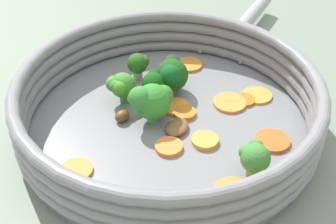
# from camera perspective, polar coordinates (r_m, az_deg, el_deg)

# --- Properties ---
(ground_plane) EXTENTS (4.00, 4.00, 0.00)m
(ground_plane) POSITION_cam_1_polar(r_m,az_deg,el_deg) (0.59, -0.00, -2.28)
(ground_plane) COLOR gray
(skillet) EXTENTS (0.35, 0.35, 0.01)m
(skillet) POSITION_cam_1_polar(r_m,az_deg,el_deg) (0.58, -0.00, -1.73)
(skillet) COLOR gray
(skillet) RESTS_ON ground_plane
(skillet_rim_wall) EXTENTS (0.37, 0.37, 0.06)m
(skillet_rim_wall) POSITION_cam_1_polar(r_m,az_deg,el_deg) (0.56, -0.00, 1.36)
(skillet_rim_wall) COLOR gray
(skillet_rim_wall) RESTS_ON skillet
(skillet_handle) EXTENTS (0.12, 0.19, 0.02)m
(skillet_handle) POSITION_cam_1_polar(r_m,az_deg,el_deg) (0.79, 9.51, 10.82)
(skillet_handle) COLOR #999B9E
(skillet_handle) RESTS_ON skillet
(skillet_rivet_left) EXTENTS (0.01, 0.01, 0.01)m
(skillet_rivet_left) POSITION_cam_1_polar(r_m,az_deg,el_deg) (0.69, 8.87, 6.10)
(skillet_rivet_left) COLOR gray
(skillet_rivet_left) RESTS_ON skillet
(skillet_rivet_right) EXTENTS (0.01, 0.01, 0.01)m
(skillet_rivet_right) POSITION_cam_1_polar(r_m,az_deg,el_deg) (0.71, 3.92, 7.44)
(skillet_rivet_right) COLOR gray
(skillet_rivet_right) RESTS_ON skillet
(carrot_slice_0) EXTENTS (0.03, 0.03, 0.01)m
(carrot_slice_0) POSITION_cam_1_polar(r_m,az_deg,el_deg) (0.59, 2.13, -0.19)
(carrot_slice_0) COLOR orange
(carrot_slice_0) RESTS_ON skillet
(carrot_slice_1) EXTENTS (0.05, 0.05, 0.00)m
(carrot_slice_1) POSITION_cam_1_polar(r_m,az_deg,el_deg) (0.60, 0.87, 0.68)
(carrot_slice_1) COLOR orange
(carrot_slice_1) RESTS_ON skillet
(carrot_slice_2) EXTENTS (0.06, 0.06, 0.00)m
(carrot_slice_2) POSITION_cam_1_polar(r_m,az_deg,el_deg) (0.56, 12.62, -3.43)
(carrot_slice_2) COLOR orange
(carrot_slice_2) RESTS_ON skillet
(carrot_slice_3) EXTENTS (0.05, 0.05, 0.00)m
(carrot_slice_3) POSITION_cam_1_polar(r_m,az_deg,el_deg) (0.68, 2.57, 5.79)
(carrot_slice_3) COLOR orange
(carrot_slice_3) RESTS_ON skillet
(carrot_slice_4) EXTENTS (0.05, 0.05, 0.01)m
(carrot_slice_4) POSITION_cam_1_polar(r_m,az_deg,el_deg) (0.49, 8.09, -9.91)
(carrot_slice_4) COLOR orange
(carrot_slice_4) RESTS_ON skillet
(carrot_slice_5) EXTENTS (0.05, 0.05, 0.00)m
(carrot_slice_5) POSITION_cam_1_polar(r_m,az_deg,el_deg) (0.52, -11.08, -6.95)
(carrot_slice_5) COLOR orange
(carrot_slice_5) RESTS_ON skillet
(carrot_slice_6) EXTENTS (0.04, 0.04, 0.01)m
(carrot_slice_6) POSITION_cam_1_polar(r_m,az_deg,el_deg) (0.54, 0.10, -4.25)
(carrot_slice_6) COLOR orange
(carrot_slice_6) RESTS_ON skillet
(carrot_slice_7) EXTENTS (0.04, 0.04, 0.00)m
(carrot_slice_7) POSITION_cam_1_polar(r_m,az_deg,el_deg) (0.63, 10.83, 2.01)
(carrot_slice_7) COLOR #F99C3B
(carrot_slice_7) RESTS_ON skillet
(carrot_slice_8) EXTENTS (0.04, 0.04, 0.01)m
(carrot_slice_8) POSITION_cam_1_polar(r_m,az_deg,el_deg) (0.55, 4.52, -3.46)
(carrot_slice_8) COLOR #F59838
(carrot_slice_8) RESTS_ON skillet
(carrot_slice_9) EXTENTS (0.04, 0.04, 0.00)m
(carrot_slice_9) POSITION_cam_1_polar(r_m,az_deg,el_deg) (0.62, 9.23, 1.47)
(carrot_slice_9) COLOR orange
(carrot_slice_9) RESTS_ON skillet
(carrot_slice_10) EXTENTS (0.05, 0.05, 0.00)m
(carrot_slice_10) POSITION_cam_1_polar(r_m,az_deg,el_deg) (0.67, 0.75, 5.07)
(carrot_slice_10) COLOR orange
(carrot_slice_10) RESTS_ON skillet
(carrot_slice_11) EXTENTS (0.05, 0.05, 0.00)m
(carrot_slice_11) POSITION_cam_1_polar(r_m,az_deg,el_deg) (0.61, 7.52, 1.14)
(carrot_slice_11) COLOR orange
(carrot_slice_11) RESTS_ON skillet
(broccoli_floret_0) EXTENTS (0.04, 0.06, 0.05)m
(broccoli_floret_0) POSITION_cam_1_polar(r_m,az_deg,el_deg) (0.56, -2.00, 1.40)
(broccoli_floret_0) COLOR #749A59
(broccoli_floret_0) RESTS_ON skillet
(broccoli_floret_1) EXTENTS (0.05, 0.05, 0.05)m
(broccoli_floret_1) POSITION_cam_1_polar(r_m,az_deg,el_deg) (0.61, 0.44, 4.65)
(broccoli_floret_1) COLOR #769A5B
(broccoli_floret_1) RESTS_ON skillet
(broccoli_floret_2) EXTENTS (0.03, 0.03, 0.04)m
(broccoli_floret_2) POSITION_cam_1_polar(r_m,az_deg,el_deg) (0.64, -3.61, 5.89)
(broccoli_floret_2) COLOR #80A56D
(broccoli_floret_2) RESTS_ON skillet
(broccoli_floret_3) EXTENTS (0.03, 0.04, 0.04)m
(broccoli_floret_3) POSITION_cam_1_polar(r_m,az_deg,el_deg) (0.60, -5.82, 3.19)
(broccoli_floret_3) COLOR #648647
(broccoli_floret_3) RESTS_ON skillet
(broccoli_floret_4) EXTENTS (0.03, 0.03, 0.04)m
(broccoli_floret_4) POSITION_cam_1_polar(r_m,az_deg,el_deg) (0.60, -1.71, 3.56)
(broccoli_floret_4) COLOR #6B8E51
(broccoli_floret_4) RESTS_ON skillet
(broccoli_floret_5) EXTENTS (0.03, 0.03, 0.04)m
(broccoli_floret_5) POSITION_cam_1_polar(r_m,az_deg,el_deg) (0.50, 10.50, -5.48)
(broccoli_floret_5) COLOR #7F984F
(broccoli_floret_5) RESTS_ON skillet
(mushroom_piece_0) EXTENTS (0.04, 0.04, 0.01)m
(mushroom_piece_0) POSITION_cam_1_polar(r_m,az_deg,el_deg) (0.56, 0.75, -1.97)
(mushroom_piece_0) COLOR brown
(mushroom_piece_0) RESTS_ON skillet
(mushroom_piece_1) EXTENTS (0.02, 0.02, 0.01)m
(mushroom_piece_1) POSITION_cam_1_polar(r_m,az_deg,el_deg) (0.58, -5.61, -0.46)
(mushroom_piece_1) COLOR brown
(mushroom_piece_1) RESTS_ON skillet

